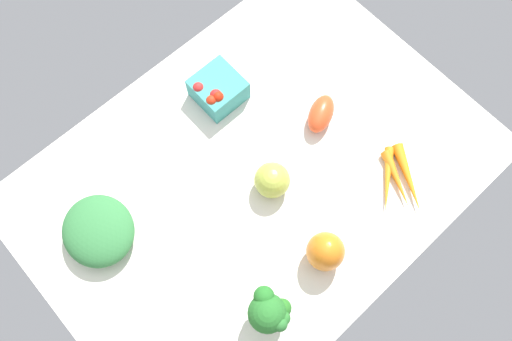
# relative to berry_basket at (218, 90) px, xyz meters

# --- Properties ---
(tablecloth) EXTENTS (1.04, 0.76, 0.02)m
(tablecloth) POSITION_rel_berry_basket_xyz_m (0.07, 0.21, -0.04)
(tablecloth) COLOR silver
(tablecloth) RESTS_ON ground
(berry_basket) EXTENTS (0.11, 0.11, 0.08)m
(berry_basket) POSITION_rel_berry_basket_xyz_m (0.00, 0.00, 0.00)
(berry_basket) COLOR teal
(berry_basket) RESTS_ON tablecloth
(broccoli_head) EXTENTS (0.09, 0.09, 0.12)m
(broccoli_head) POSITION_rel_berry_basket_xyz_m (0.26, 0.46, 0.04)
(broccoli_head) COLOR #9BC083
(broccoli_head) RESTS_ON tablecloth
(heirloom_tomato_green) EXTENTS (0.08, 0.08, 0.08)m
(heirloom_tomato_green) POSITION_rel_berry_basket_xyz_m (0.06, 0.25, 0.01)
(heirloom_tomato_green) COLOR #A2AE40
(heirloom_tomato_green) RESTS_ON tablecloth
(roma_tomato) EXTENTS (0.11, 0.09, 0.06)m
(roma_tomato) POSITION_rel_berry_basket_xyz_m (-0.14, 0.21, -0.01)
(roma_tomato) COLOR #E54A23
(roma_tomato) RESTS_ON tablecloth
(bell_pepper_orange) EXTENTS (0.09, 0.09, 0.10)m
(bell_pepper_orange) POSITION_rel_berry_basket_xyz_m (0.09, 0.45, 0.02)
(bell_pepper_orange) COLOR orange
(bell_pepper_orange) RESTS_ON tablecloth
(leafy_greens_clump) EXTENTS (0.17, 0.18, 0.07)m
(leafy_greens_clump) POSITION_rel_berry_basket_xyz_m (0.41, 0.09, -0.00)
(leafy_greens_clump) COLOR #30733A
(leafy_greens_clump) RESTS_ON tablecloth
(carrot_bunch) EXTENTS (0.16, 0.17, 0.03)m
(carrot_bunch) POSITION_rel_berry_basket_xyz_m (-0.16, 0.44, -0.02)
(carrot_bunch) COLOR orange
(carrot_bunch) RESTS_ON tablecloth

